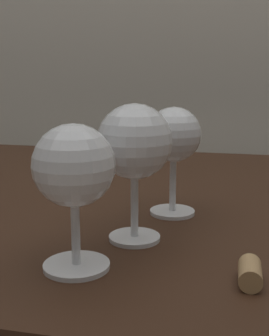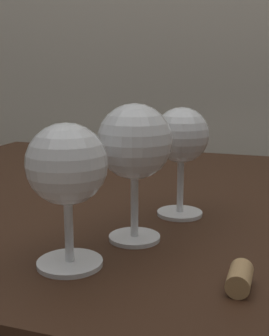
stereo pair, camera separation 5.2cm
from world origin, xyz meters
name	(u,v)px [view 2 (the right image)]	position (x,y,z in m)	size (l,w,h in m)	color
dining_table	(199,265)	(0.00, 0.00, 0.66)	(1.18, 0.80, 0.76)	#382114
wine_glass_white	(67,169)	(-0.08, -0.28, 0.87)	(0.08, 0.08, 0.15)	white
wine_glass_chardonnay	(134,144)	(-0.04, -0.19, 0.88)	(0.09, 0.09, 0.16)	white
wine_glass_rose	(181,138)	(-0.01, -0.08, 0.87)	(0.07, 0.07, 0.15)	white
cork	(240,278)	(0.09, -0.28, 0.78)	(0.02, 0.02, 0.04)	tan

